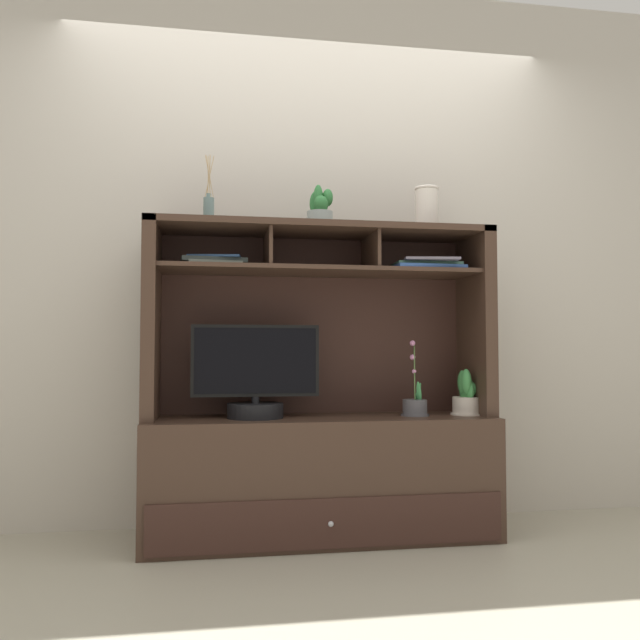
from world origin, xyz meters
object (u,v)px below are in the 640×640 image
(media_console, at_px, (320,444))
(potted_fern, at_px, (466,396))
(potted_succulent, at_px, (320,211))
(ceramic_vase, at_px, (427,208))
(magazine_stack_left, at_px, (213,262))
(magazine_stack_centre, at_px, (426,266))
(potted_orchid, at_px, (415,406))
(tv_monitor, at_px, (255,381))
(diffuser_bottle, at_px, (209,209))

(media_console, relative_size, potted_fern, 7.29)
(potted_succulent, relative_size, ceramic_vase, 0.97)
(media_console, relative_size, magazine_stack_left, 5.18)
(media_console, bearing_deg, magazine_stack_centre, -6.15)
(magazine_stack_centre, height_order, potted_succulent, potted_succulent)
(potted_orchid, bearing_deg, ceramic_vase, 18.89)
(potted_fern, relative_size, magazine_stack_centre, 0.65)
(ceramic_vase, bearing_deg, media_console, 176.65)
(tv_monitor, xyz_separation_m, ceramic_vase, (0.83, 0.01, 0.83))
(magazine_stack_left, bearing_deg, media_console, 1.98)
(magazine_stack_centre, bearing_deg, potted_fern, -0.15)
(potted_fern, bearing_deg, magazine_stack_centre, 179.85)
(magazine_stack_left, distance_m, ceramic_vase, 1.06)
(potted_succulent, bearing_deg, magazine_stack_left, -178.29)
(tv_monitor, relative_size, ceramic_vase, 2.80)
(potted_succulent, bearing_deg, diffuser_bottle, -178.75)
(potted_orchid, xyz_separation_m, ceramic_vase, (0.08, 0.03, 0.95))
(magazine_stack_centre, distance_m, diffuser_bottle, 1.06)
(magazine_stack_centre, bearing_deg, potted_succulent, 174.07)
(media_console, distance_m, ceramic_vase, 1.25)
(potted_fern, height_order, ceramic_vase, ceramic_vase)
(media_console, distance_m, diffuser_bottle, 1.21)
(potted_orchid, height_order, ceramic_vase, ceramic_vase)
(media_console, relative_size, potted_succulent, 7.96)
(magazine_stack_centre, xyz_separation_m, ceramic_vase, (0.01, 0.02, 0.29))
(potted_fern, distance_m, magazine_stack_centre, 0.65)
(magazine_stack_centre, distance_m, potted_succulent, 0.57)
(diffuser_bottle, height_order, potted_succulent, diffuser_bottle)
(potted_succulent, bearing_deg, tv_monitor, -172.65)
(magazine_stack_left, xyz_separation_m, magazine_stack_centre, (1.01, -0.04, -0.00))
(potted_fern, distance_m, diffuser_bottle, 1.51)
(tv_monitor, bearing_deg, potted_orchid, -1.10)
(media_console, distance_m, tv_monitor, 0.43)
(tv_monitor, xyz_separation_m, diffuser_bottle, (-0.22, 0.03, 0.79))
(potted_fern, distance_m, potted_succulent, 1.13)
(diffuser_bottle, bearing_deg, magazine_stack_centre, -2.28)
(magazine_stack_centre, height_order, diffuser_bottle, diffuser_bottle)
(potted_succulent, distance_m, ceramic_vase, 0.52)
(potted_fern, relative_size, diffuser_bottle, 0.69)
(magazine_stack_centre, relative_size, potted_succulent, 1.69)
(tv_monitor, distance_m, potted_orchid, 0.76)
(tv_monitor, distance_m, potted_fern, 1.01)
(magazine_stack_left, bearing_deg, ceramic_vase, -0.75)
(potted_orchid, bearing_deg, potted_fern, 0.25)
(potted_fern, relative_size, ceramic_vase, 1.06)
(potted_fern, distance_m, magazine_stack_left, 1.36)
(potted_orchid, bearing_deg, magazine_stack_left, 177.63)
(media_console, distance_m, potted_fern, 0.74)
(magazine_stack_left, relative_size, potted_succulent, 1.54)
(media_console, xyz_separation_m, potted_succulent, (0.00, -0.00, 1.11))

